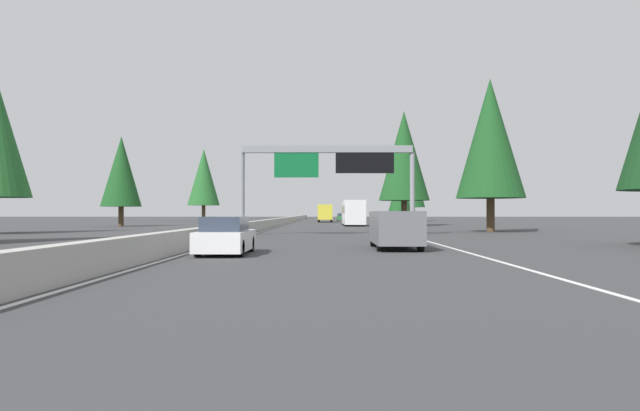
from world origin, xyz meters
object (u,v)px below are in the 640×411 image
Objects in this scene: sedan_near_right at (341,217)px; box_truck_mid_right at (325,213)px; sedan_near_center at (226,237)px; conifer_left_mid at (121,172)px; conifer_right_near at (490,138)px; conifer_right_mid at (404,156)px; conifer_right_distant at (411,183)px; conifer_right_far at (400,191)px; sign_gantry_overhead at (330,164)px; bus_mid_left at (353,212)px; minivan_far_left at (395,228)px; conifer_left_far at (204,177)px.

box_truck_mid_right is (-20.66, 3.28, 0.93)m from sedan_near_right.
sedan_near_center is 49.06m from conifer_left_mid.
conifer_right_near is (-69.25, -10.69, 7.18)m from sedan_near_right.
conifer_right_mid reaches higher than sedan_near_center.
conifer_right_distant is 57.45m from conifer_left_mid.
conifer_right_far is at bearing -12.62° from sedan_near_center.
sedan_near_right is at bearing -9.02° from box_truck_mid_right.
sign_gantry_overhead is 1.10× the size of bus_mid_left.
bus_mid_left is 0.81× the size of conifer_right_mid.
minivan_far_left is at bearing 172.41° from conifer_right_far.
sedan_near_center is 94.97m from sedan_near_right.
box_truck_mid_right is (74.04, -3.78, 0.93)m from sedan_near_center.
box_truck_mid_right is (70.72, 3.26, 0.66)m from minivan_far_left.
conifer_right_distant is (37.44, -6.49, -1.34)m from conifer_right_mid.
box_truck_mid_right is at bearing -2.92° from sedan_near_center.
conifer_left_mid is at bearing 128.00° from conifer_right_far.
conifer_left_mid is (18.84, 38.03, -1.39)m from conifer_right_near.
bus_mid_left is 25.81m from conifer_right_far.
sedan_near_center is 0.88× the size of minivan_far_left.
sign_gantry_overhead is 0.89× the size of conifer_right_mid.
conifer_right_far is at bearing -7.59° from minivan_far_left.
conifer_right_distant reaches higher than minivan_far_left.
box_truck_mid_right is 0.80× the size of conifer_left_mid.
sign_gantry_overhead is 30.75m from conifer_right_mid.
conifer_right_mid is 1.65× the size of conifer_right_far.
sign_gantry_overhead is 16.18m from minivan_far_left.
conifer_right_far is (-1.15, -12.54, 3.60)m from box_truck_mid_right.
conifer_right_distant is 39.24m from conifer_left_far.
sign_gantry_overhead is 35.45m from conifer_left_mid.
conifer_right_mid is 48.84m from conifer_left_far.
box_truck_mid_right is 0.66× the size of conifer_right_near.
minivan_far_left is 85.16m from conifer_left_far.
bus_mid_left is at bearing -80.43° from conifer_left_mid.
conifer_left_far is at bearing 42.06° from conifer_right_mid.
minivan_far_left is 1.14× the size of sedan_near_right.
sedan_near_center is 0.32× the size of conifer_left_far.
bus_mid_left reaches higher than sedan_near_center.
conifer_right_far is 13.03m from conifer_right_distant.
conifer_right_distant is (81.88, -13.02, 6.35)m from minivan_far_left.
conifer_right_mid is at bearing -137.94° from conifer_left_far.
bus_mid_left reaches higher than sedan_near_right.
bus_mid_left is (30.27, -3.14, -3.43)m from sign_gantry_overhead.
box_truck_mid_right is 20.54m from conifer_right_distant.
minivan_far_left is 0.37× the size of conifer_left_far.
box_truck_mid_right is (55.36, 0.41, -3.53)m from sign_gantry_overhead.
conifer_right_mid is 1.33× the size of conifer_left_mid.
conifer_left_far is (58.56, 36.89, 0.43)m from conifer_right_near.
sedan_near_center is 74.14m from box_truck_mid_right.
sedan_near_right is 0.37× the size of conifer_right_distant.
conifer_left_far is at bearing 112.19° from sedan_near_right.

